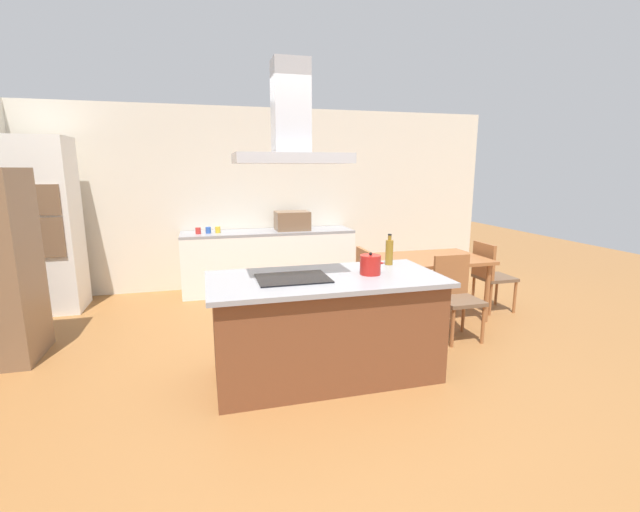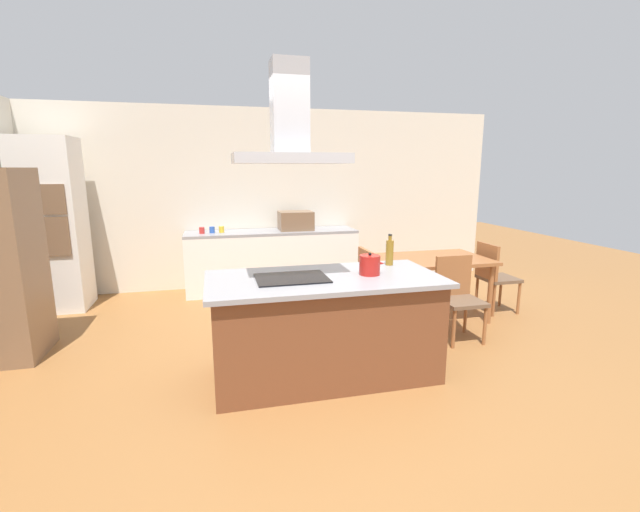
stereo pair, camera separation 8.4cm
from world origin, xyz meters
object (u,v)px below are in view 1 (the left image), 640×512
Objects in this scene: coffee_mug_blue at (208,230)px; coffee_mug_red at (198,231)px; tea_kettle at (370,265)px; range_hood at (291,131)px; wall_oven_stack at (47,226)px; chair_at_right_end at (490,272)px; dining_table at (426,264)px; chair_at_left_end at (355,282)px; coffee_mug_yellow at (218,230)px; chair_facing_island at (456,291)px; olive_oil_bottle at (389,252)px; cooktop at (293,278)px; countertop_microwave at (292,221)px.

coffee_mug_red is at bearing -169.16° from coffee_mug_blue.
range_hood reaches higher than tea_kettle.
coffee_mug_blue is 1.99m from wall_oven_stack.
chair_at_right_end is (3.59, -1.68, -0.44)m from coffee_mug_red.
range_hood reaches higher than coffee_mug_red.
dining_table is at bearing 31.54° from range_hood.
chair_at_left_end is (-0.92, -0.00, -0.16)m from dining_table.
coffee_mug_yellow reaches higher than chair_facing_island.
coffee_mug_blue is (0.14, 0.03, 0.00)m from coffee_mug_red.
chair_facing_island is at bearing -43.12° from coffee_mug_blue.
olive_oil_bottle reaches higher than chair_at_left_end.
cooktop is 0.67× the size of range_hood.
dining_table is at bearing -35.55° from coffee_mug_yellow.
olive_oil_bottle is 2.62m from countertop_microwave.
tea_kettle is at bearing -150.91° from chair_at_right_end.
chair_at_right_end is at bearing 22.46° from range_hood.
tea_kettle is at bearing -156.90° from chair_facing_island.
tea_kettle is at bearing -62.69° from coffee_mug_red.
olive_oil_bottle is at bearing -87.81° from chair_at_left_end.
coffee_mug_red reaches higher than chair_at_left_end.
coffee_mug_yellow is 0.10× the size of chair_at_left_end.
chair_facing_island is at bearing -25.55° from wall_oven_stack.
coffee_mug_yellow reaches higher than cooktop.
chair_at_right_end is (0.92, 0.67, 0.00)m from chair_facing_island.
chair_facing_island is at bearing 14.66° from range_hood.
range_hood reaches higher than dining_table.
wall_oven_stack reaches higher than chair_facing_island.
countertop_microwave reaches higher than chair_at_right_end.
chair_at_left_end is at bearing -77.18° from countertop_microwave.
coffee_mug_blue is 0.13m from coffee_mug_yellow.
chair_at_right_end is (5.42, -1.49, -0.59)m from wall_oven_stack.
olive_oil_bottle is 2.99m from coffee_mug_yellow.
range_hood is (-1.89, -1.16, 1.43)m from dining_table.
chair_facing_island is (2.53, -2.37, -0.44)m from coffee_mug_blue.
wall_oven_stack is at bearing 141.12° from tea_kettle.
olive_oil_bottle reaches higher than dining_table.
coffee_mug_yellow is 3.41m from chair_facing_island.
coffee_mug_blue is at bearing -176.77° from coffee_mug_yellow.
cooktop reaches higher than chair_at_left_end.
wall_oven_stack is at bearing 161.72° from dining_table.
countertop_microwave is 2.77m from chair_facing_island.
countertop_microwave is 3.12m from range_hood.
coffee_mug_yellow is 0.04× the size of wall_oven_stack.
range_hood reaches higher than chair_at_left_end.
countertop_microwave is 1.10m from coffee_mug_yellow.
chair_at_right_end is at bearing 25.63° from olive_oil_bottle.
olive_oil_bottle is 1.29m from dining_table.
countertop_microwave reaches higher than tea_kettle.
cooktop is 3.72m from wall_oven_stack.
coffee_mug_blue is 3.87m from chair_at_right_end.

